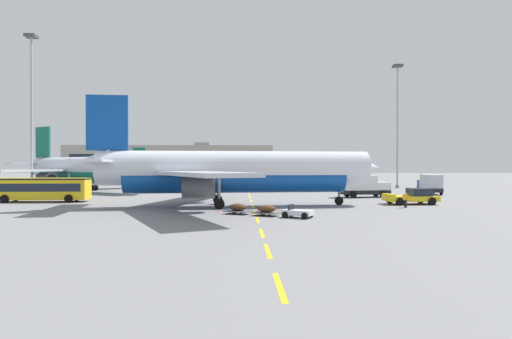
# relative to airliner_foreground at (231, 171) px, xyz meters

# --- Properties ---
(ground) EXTENTS (400.00, 400.00, 0.00)m
(ground) POSITION_rel_airliner_foreground_xyz_m (24.43, 13.05, -3.95)
(ground) COLOR slate
(apron_paint_markings) EXTENTS (8.00, 97.03, 0.01)m
(apron_paint_markings) POSITION_rel_airliner_foreground_xyz_m (2.43, 10.82, -3.95)
(apron_paint_markings) COLOR yellow
(apron_paint_markings) RESTS_ON ground
(airliner_foreground) EXTENTS (34.82, 34.52, 12.20)m
(airliner_foreground) POSITION_rel_airliner_foreground_xyz_m (0.00, 0.00, 0.00)
(airliner_foreground) COLOR silver
(airliner_foreground) RESTS_ON ground
(pushback_tug) EXTENTS (6.15, 3.47, 2.08)m
(pushback_tug) POSITION_rel_airliner_foreground_xyz_m (21.35, 1.70, -3.05)
(pushback_tug) COLOR yellow
(pushback_tug) RESTS_ON ground
(airliner_mid_left) EXTENTS (26.65, 26.05, 9.41)m
(airliner_mid_left) POSITION_rel_airliner_foreground_xyz_m (-35.88, 69.28, -0.90)
(airliner_mid_left) COLOR silver
(airliner_mid_left) RESTS_ON ground
(airliner_far_center) EXTENTS (31.57, 29.47, 12.02)m
(airliner_far_center) POSITION_rel_airliner_foreground_xyz_m (-25.94, 28.40, -0.06)
(airliner_far_center) COLOR silver
(airliner_far_center) RESTS_ON ground
(apron_shuttle_bus) EXTENTS (12.06, 3.16, 3.00)m
(apron_shuttle_bus) POSITION_rel_airliner_foreground_xyz_m (-24.26, 6.93, -2.20)
(apron_shuttle_bus) COLOR yellow
(apron_shuttle_bus) RESTS_ON ground
(catering_truck) EXTENTS (7.24, 3.32, 3.14)m
(catering_truck) POSITION_rel_airliner_foreground_xyz_m (18.87, 13.16, -2.30)
(catering_truck) COLOR black
(catering_truck) RESTS_ON ground
(fuel_service_truck) EXTENTS (3.61, 7.32, 3.14)m
(fuel_service_truck) POSITION_rel_airliner_foreground_xyz_m (31.46, 19.36, -2.30)
(fuel_service_truck) COLOR black
(fuel_service_truck) RESTS_ON ground
(baggage_train) EXTENTS (8.14, 5.65, 1.14)m
(baggage_train) POSITION_rel_airliner_foreground_xyz_m (3.40, -9.25, -3.42)
(baggage_train) COLOR silver
(baggage_train) RESTS_ON ground
(ground_crew_worker) EXTENTS (0.54, 0.46, 1.64)m
(ground_crew_worker) POSITION_rel_airliner_foreground_xyz_m (18.99, -2.24, -3.02)
(ground_crew_worker) COLOR #232328
(ground_crew_worker) RESTS_ON ground
(apron_light_mast_near) EXTENTS (1.80, 1.80, 26.82)m
(apron_light_mast_near) POSITION_rel_airliner_foreground_xyz_m (-34.41, 26.18, 12.58)
(apron_light_mast_near) COLOR slate
(apron_light_mast_near) RESTS_ON ground
(apron_light_mast_far) EXTENTS (1.80, 1.80, 25.18)m
(apron_light_mast_far) POSITION_rel_airliner_foreground_xyz_m (33.23, 38.17, 11.69)
(apron_light_mast_far) COLOR slate
(apron_light_mast_far) RESTS_ON ground
(terminal_satellite) EXTENTS (75.25, 25.72, 13.54)m
(terminal_satellite) POSITION_rel_airliner_foreground_xyz_m (-24.63, 118.30, 2.03)
(terminal_satellite) COLOR #9E998E
(terminal_satellite) RESTS_ON ground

